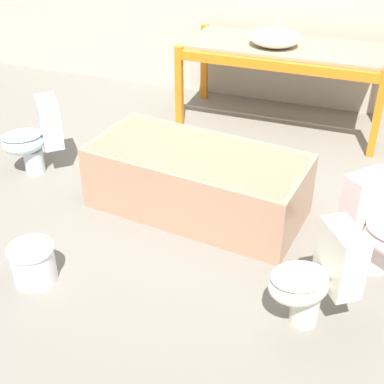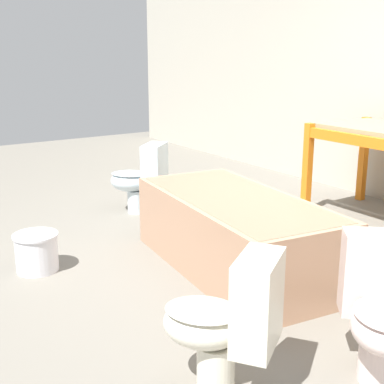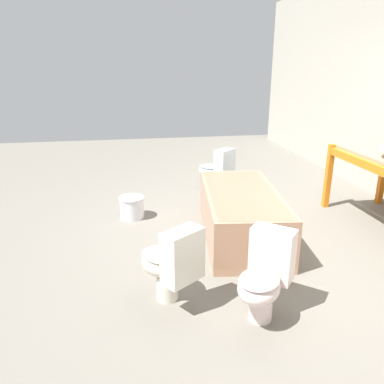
{
  "view_description": "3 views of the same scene",
  "coord_description": "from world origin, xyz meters",
  "px_view_note": "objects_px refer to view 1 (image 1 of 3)",
  "views": [
    {
      "loc": [
        1.26,
        -3.7,
        2.5
      ],
      "look_at": [
        0.2,
        -0.76,
        0.49
      ],
      "focal_mm": 50.0,
      "sensor_mm": 36.0,
      "label": 1
    },
    {
      "loc": [
        2.84,
        -2.52,
        1.52
      ],
      "look_at": [
        0.07,
        -0.65,
        0.62
      ],
      "focal_mm": 50.0,
      "sensor_mm": 36.0,
      "label": 2
    },
    {
      "loc": [
        3.74,
        -1.48,
        1.83
      ],
      "look_at": [
        0.08,
        -0.83,
        0.56
      ],
      "focal_mm": 35.0,
      "sensor_mm": 36.0,
      "label": 3
    }
  ],
  "objects_px": {
    "bathtub_main": "(197,177)",
    "toilet_near": "(378,225)",
    "toilet_far": "(316,277)",
    "toilet_extra": "(35,136)",
    "sink_basin": "(274,37)",
    "bucket_white": "(33,263)"
  },
  "relations": [
    {
      "from": "bathtub_main",
      "to": "toilet_near",
      "type": "bearing_deg",
      "value": -2.84
    },
    {
      "from": "toilet_near",
      "to": "toilet_far",
      "type": "height_order",
      "value": "same"
    },
    {
      "from": "toilet_far",
      "to": "bathtub_main",
      "type": "bearing_deg",
      "value": -165.31
    },
    {
      "from": "bathtub_main",
      "to": "toilet_extra",
      "type": "xyz_separation_m",
      "value": [
        -1.56,
        0.1,
        0.05
      ]
    },
    {
      "from": "toilet_extra",
      "to": "toilet_far",
      "type": "bearing_deg",
      "value": 28.03
    },
    {
      "from": "sink_basin",
      "to": "bucket_white",
      "type": "xyz_separation_m",
      "value": [
        -0.95,
        -2.9,
        -0.81
      ]
    },
    {
      "from": "sink_basin",
      "to": "bucket_white",
      "type": "distance_m",
      "value": 3.16
    },
    {
      "from": "toilet_extra",
      "to": "bathtub_main",
      "type": "bearing_deg",
      "value": 45.43
    },
    {
      "from": "toilet_far",
      "to": "bucket_white",
      "type": "relative_size",
      "value": 2.14
    },
    {
      "from": "toilet_near",
      "to": "toilet_extra",
      "type": "xyz_separation_m",
      "value": [
        -2.95,
        0.34,
        0.0
      ]
    },
    {
      "from": "toilet_extra",
      "to": "bucket_white",
      "type": "xyz_separation_m",
      "value": [
        0.8,
        -1.28,
        -0.21
      ]
    },
    {
      "from": "bucket_white",
      "to": "toilet_near",
      "type": "bearing_deg",
      "value": 23.54
    },
    {
      "from": "bathtub_main",
      "to": "bucket_white",
      "type": "bearing_deg",
      "value": -115.51
    },
    {
      "from": "sink_basin",
      "to": "toilet_near",
      "type": "bearing_deg",
      "value": -58.64
    },
    {
      "from": "toilet_near",
      "to": "bucket_white",
      "type": "relative_size",
      "value": 2.14
    },
    {
      "from": "toilet_near",
      "to": "toilet_far",
      "type": "bearing_deg",
      "value": -164.27
    },
    {
      "from": "sink_basin",
      "to": "toilet_extra",
      "type": "xyz_separation_m",
      "value": [
        -1.75,
        -1.63,
        -0.6
      ]
    },
    {
      "from": "toilet_near",
      "to": "bathtub_main",
      "type": "bearing_deg",
      "value": 120.83
    },
    {
      "from": "bucket_white",
      "to": "toilet_far",
      "type": "bearing_deg",
      "value": 8.34
    },
    {
      "from": "bathtub_main",
      "to": "toilet_extra",
      "type": "relative_size",
      "value": 2.64
    },
    {
      "from": "bathtub_main",
      "to": "toilet_near",
      "type": "distance_m",
      "value": 1.41
    },
    {
      "from": "toilet_far",
      "to": "toilet_extra",
      "type": "bearing_deg",
      "value": -145.98
    }
  ]
}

